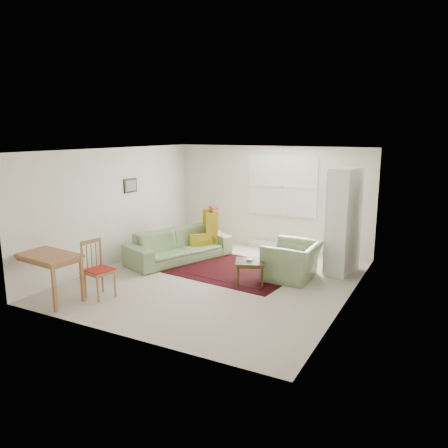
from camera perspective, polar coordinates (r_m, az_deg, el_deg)
The scene contains 10 objects.
room at distance 8.46m, azimuth -0.17°, elevation 1.24°, with size 5.04×5.54×2.51m.
rug at distance 9.29m, azimuth 0.03°, elevation -5.67°, with size 3.05×1.96×0.03m, color black, non-canonical shape.
sofa at distance 9.75m, azimuth -5.92°, elevation -2.06°, with size 2.37×0.93×0.96m, color #748E5E.
armchair at distance 8.64m, azimuth 8.96°, elevation -4.32°, with size 1.10×0.96×0.86m, color #748E5E.
wingback_chair at distance 10.28m, azimuth -2.99°, elevation -0.85°, with size 0.64×0.68×1.11m, color gold, non-canonical shape.
coffee_table at distance 8.37m, azimuth 3.40°, elevation -6.23°, with size 0.54×0.54×0.44m, color #442D14, non-canonical shape.
stool at distance 10.54m, azimuth -1.25°, elevation -2.29°, with size 0.35×0.35×0.47m, color white, non-canonical shape.
cabinet at distance 9.08m, azimuth 15.43°, elevation 0.34°, with size 0.45×0.86×2.14m, color white, non-canonical shape.
desk at distance 8.10m, azimuth -22.16°, elevation -6.33°, with size 1.29×0.65×0.82m, color #A16A40, non-canonical shape.
desk_chair at distance 7.86m, azimuth -15.98°, elevation -5.76°, with size 0.44×0.44×1.00m, color #A16A40, non-canonical shape.
Camera 1 is at (3.92, -7.13, 2.83)m, focal length 35.00 mm.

